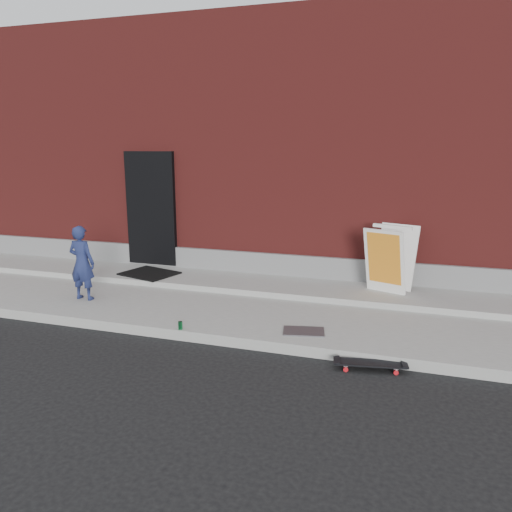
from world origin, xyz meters
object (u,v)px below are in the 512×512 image
at_px(skateboard, 370,364).
at_px(soda_can, 180,325).
at_px(pizza_sign, 390,258).
at_px(child, 82,263).

bearing_deg(skateboard, soda_can, 176.26).
xyz_separation_m(pizza_sign, soda_can, (-2.65, -2.46, -0.60)).
distance_m(child, pizza_sign, 5.07).
bearing_deg(child, skateboard, 169.07).
bearing_deg(pizza_sign, skateboard, -91.01).
bearing_deg(child, soda_can, 160.40).
relative_size(child, skateboard, 1.42).
xyz_separation_m(child, soda_can, (2.14, -0.78, -0.56)).
height_order(child, skateboard, child).
relative_size(child, pizza_sign, 1.11).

